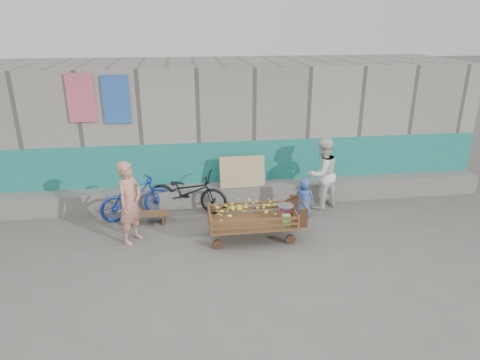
{
  "coord_description": "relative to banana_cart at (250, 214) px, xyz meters",
  "views": [
    {
      "loc": [
        -0.99,
        -6.58,
        3.97
      ],
      "look_at": [
        0.1,
        1.2,
        1.0
      ],
      "focal_mm": 32.0,
      "sensor_mm": 36.0,
      "label": 1
    }
  ],
  "objects": [
    {
      "name": "bench",
      "position": [
        -2.04,
        0.95,
        -0.35
      ],
      "size": [
        0.93,
        0.28,
        0.23
      ],
      "color": "#553521",
      "rests_on": "ground"
    },
    {
      "name": "bicycle_dark",
      "position": [
        -1.14,
        1.42,
        -0.06
      ],
      "size": [
        1.86,
        1.17,
        0.92
      ],
      "primitive_type": "imported",
      "rotation": [
        0.0,
        0.0,
        1.23
      ],
      "color": "black",
      "rests_on": "ground"
    },
    {
      "name": "ground",
      "position": [
        -0.22,
        -0.63,
        -0.52
      ],
      "size": [
        80.0,
        80.0,
        0.0
      ],
      "primitive_type": "plane",
      "color": "#585550",
      "rests_on": "ground"
    },
    {
      "name": "woman",
      "position": [
        1.79,
        1.24,
        0.27
      ],
      "size": [
        0.96,
        0.87,
        1.59
      ],
      "primitive_type": "imported",
      "rotation": [
        0.0,
        0.0,
        3.58
      ],
      "color": "white",
      "rests_on": "ground"
    },
    {
      "name": "child",
      "position": [
        1.28,
        0.82,
        -0.1
      ],
      "size": [
        0.47,
        0.37,
        0.85
      ],
      "primitive_type": "imported",
      "rotation": [
        0.0,
        0.0,
        2.89
      ],
      "color": "#3A53A3",
      "rests_on": "ground"
    },
    {
      "name": "banana_cart",
      "position": [
        0.0,
        0.0,
        0.0
      ],
      "size": [
        1.81,
        0.83,
        0.77
      ],
      "color": "#553521",
      "rests_on": "ground"
    },
    {
      "name": "vendor_man",
      "position": [
        -2.22,
        0.22,
        0.27
      ],
      "size": [
        0.63,
        0.69,
        1.59
      ],
      "primitive_type": "imported",
      "rotation": [
        0.0,
        0.0,
        1.03
      ],
      "color": "tan",
      "rests_on": "ground"
    },
    {
      "name": "bicycle_blue",
      "position": [
        -2.24,
        1.28,
        -0.07
      ],
      "size": [
        1.55,
        0.96,
        0.9
      ],
      "primitive_type": "imported",
      "rotation": [
        0.0,
        0.0,
        1.96
      ],
      "color": "navy",
      "rests_on": "ground"
    },
    {
      "name": "building_wall",
      "position": [
        -0.22,
        3.42,
        0.94
      ],
      "size": [
        12.0,
        3.5,
        3.0
      ],
      "color": "gray",
      "rests_on": "ground"
    }
  ]
}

